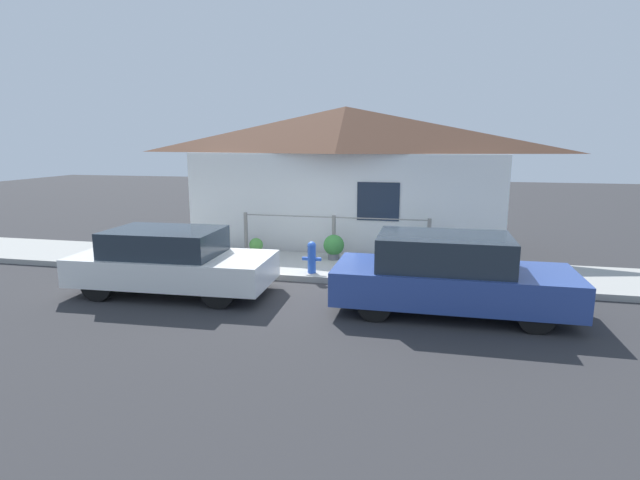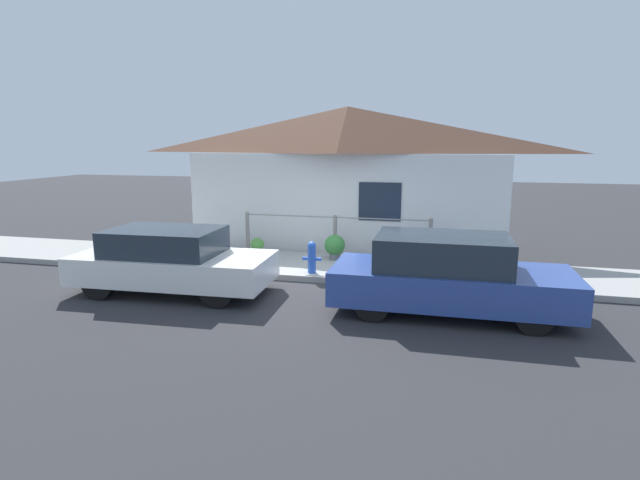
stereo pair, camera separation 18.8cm
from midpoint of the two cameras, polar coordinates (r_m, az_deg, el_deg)
name	(u,v)px [view 1 (the left image)]	position (r m, az deg, el deg)	size (l,w,h in m)	color
ground_plane	(314,283)	(10.92, -1.13, -4.92)	(60.00, 60.00, 0.00)	#2D2D30
sidewalk	(326,267)	(12.00, 0.19, -3.10)	(24.00, 2.34, 0.13)	#9E9E99
house	(345,137)	(14.14, 2.46, 11.66)	(8.98, 2.23, 3.98)	white
fence	(334,233)	(12.84, 1.16, 0.79)	(4.90, 0.10, 1.04)	gray
car_left	(171,261)	(10.53, -17.12, -2.31)	(4.02, 1.84, 1.31)	white
car_right	(449,275)	(9.18, 14.01, -3.88)	(4.19, 1.69, 1.41)	#2D4793
fire_hydrant	(312,257)	(11.14, -1.44, -1.90)	(0.43, 0.19, 0.72)	blue
potted_plant_near_hydrant	(334,246)	(12.41, 1.15, -0.68)	(0.52, 0.52, 0.62)	slate
potted_plant_by_fence	(256,247)	(12.85, -7.73, -0.81)	(0.35, 0.35, 0.48)	#9E5638
potted_plant_corner	(417,250)	(12.24, 10.59, -1.16)	(0.52, 0.52, 0.60)	brown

